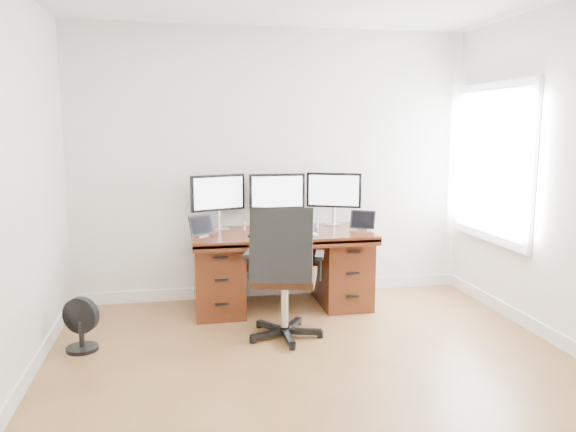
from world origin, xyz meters
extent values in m
plane|color=brown|center=(0.00, 0.00, 0.00)|extent=(4.50, 4.50, 0.00)
cube|color=white|center=(0.00, 2.25, 1.35)|extent=(4.00, 0.10, 2.70)
cube|color=white|center=(1.97, 1.50, 1.40)|extent=(0.04, 1.30, 1.50)
cube|color=white|center=(1.95, 1.50, 1.40)|extent=(0.01, 1.15, 1.35)
cube|color=#451C0D|center=(0.00, 1.80, 0.72)|extent=(1.70, 0.80, 0.05)
cube|color=#451C0D|center=(-0.60, 1.83, 0.35)|extent=(0.45, 0.70, 0.70)
cube|color=#451C0D|center=(0.60, 1.83, 0.35)|extent=(0.45, 0.70, 0.70)
cube|color=black|center=(0.00, 2.10, 0.50)|extent=(0.74, 0.03, 0.40)
cylinder|color=black|center=(-0.11, 1.06, 0.04)|extent=(0.74, 0.74, 0.09)
cylinder|color=silver|center=(-0.11, 1.06, 0.30)|extent=(0.06, 0.06, 0.43)
cube|color=#3B2011|center=(-0.11, 1.06, 0.51)|extent=(0.63, 0.62, 0.07)
cube|color=black|center=(-0.18, 0.84, 0.83)|extent=(0.48, 0.19, 0.59)
cube|color=black|center=(-0.39, 1.15, 0.70)|extent=(0.13, 0.26, 0.03)
cube|color=black|center=(0.16, 0.98, 0.70)|extent=(0.13, 0.26, 0.03)
cylinder|color=black|center=(-1.73, 1.07, 0.02)|extent=(0.25, 0.25, 0.03)
cylinder|color=black|center=(-1.73, 1.07, 0.13)|extent=(0.04, 0.04, 0.21)
cylinder|color=black|center=(-1.73, 1.07, 0.28)|extent=(0.29, 0.17, 0.29)
cube|color=silver|center=(-0.58, 2.07, 0.76)|extent=(0.22, 0.19, 0.01)
cylinder|color=silver|center=(-0.58, 2.07, 0.84)|extent=(0.04, 0.04, 0.18)
cube|color=black|center=(-0.58, 2.07, 1.10)|extent=(0.53, 0.21, 0.35)
cube|color=white|center=(-0.57, 2.05, 1.10)|extent=(0.47, 0.17, 0.30)
cube|color=silver|center=(0.00, 2.07, 0.76)|extent=(0.18, 0.14, 0.01)
cylinder|color=silver|center=(0.00, 2.07, 0.84)|extent=(0.04, 0.04, 0.18)
cube|color=black|center=(0.00, 2.07, 1.10)|extent=(0.55, 0.04, 0.35)
cube|color=white|center=(0.00, 2.05, 1.10)|extent=(0.50, 0.01, 0.30)
cube|color=silver|center=(0.58, 2.07, 0.76)|extent=(0.22, 0.20, 0.01)
cylinder|color=silver|center=(0.58, 2.07, 0.84)|extent=(0.04, 0.04, 0.18)
cube|color=black|center=(0.58, 2.07, 1.10)|extent=(0.52, 0.25, 0.35)
cube|color=white|center=(0.57, 2.05, 1.10)|extent=(0.46, 0.20, 0.30)
cube|color=silver|center=(-0.76, 1.75, 0.76)|extent=(0.13, 0.12, 0.01)
cube|color=black|center=(-0.76, 1.75, 0.85)|extent=(0.24, 0.18, 0.17)
cube|color=silver|center=(0.78, 1.75, 0.76)|extent=(0.13, 0.12, 0.01)
cube|color=black|center=(0.78, 1.75, 0.85)|extent=(0.24, 0.18, 0.17)
cube|color=silver|center=(-0.02, 1.62, 0.76)|extent=(0.32, 0.18, 0.01)
cube|color=silver|center=(0.23, 1.60, 0.76)|extent=(0.13, 0.13, 0.01)
cube|color=black|center=(-0.22, 1.61, 0.76)|extent=(0.25, 0.19, 0.01)
cube|color=black|center=(-0.03, 1.77, 0.76)|extent=(0.15, 0.08, 0.01)
cylinder|color=pink|center=(-0.34, 1.95, 0.78)|extent=(0.03, 0.03, 0.05)
sphere|color=pink|center=(-0.34, 1.95, 0.81)|extent=(0.03, 0.03, 0.03)
cylinder|color=#7E6ACD|center=(-0.24, 1.95, 0.78)|extent=(0.03, 0.03, 0.05)
sphere|color=#7E6ACD|center=(-0.24, 1.95, 0.81)|extent=(0.03, 0.03, 0.03)
cylinder|color=brown|center=(-0.10, 1.95, 0.78)|extent=(0.03, 0.03, 0.05)
sphere|color=brown|center=(-0.10, 1.95, 0.81)|extent=(0.03, 0.03, 0.03)
cylinder|color=#F59860|center=(0.11, 1.95, 0.78)|extent=(0.03, 0.03, 0.05)
sphere|color=#F59860|center=(0.11, 1.95, 0.81)|extent=(0.03, 0.03, 0.03)
cylinder|color=#E6DA5A|center=(0.26, 1.95, 0.78)|extent=(0.03, 0.03, 0.05)
sphere|color=#E6DA5A|center=(0.26, 1.95, 0.81)|extent=(0.03, 0.03, 0.03)
cylinder|color=#55A1F0|center=(0.38, 1.95, 0.78)|extent=(0.03, 0.03, 0.05)
sphere|color=#55A1F0|center=(0.38, 1.95, 0.81)|extent=(0.03, 0.03, 0.03)
camera|label=1|loc=(-0.93, -3.34, 1.74)|focal=35.00mm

